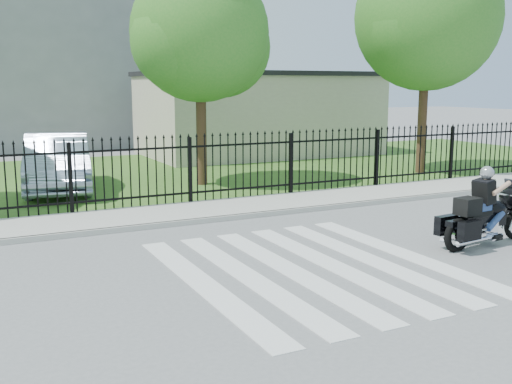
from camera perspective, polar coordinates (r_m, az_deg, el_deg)
name	(u,v)px	position (r m, az deg, el deg)	size (l,w,h in m)	color
ground	(312,268)	(10.46, 5.33, -7.19)	(120.00, 120.00, 0.00)	slate
crosswalk	(312,267)	(10.46, 5.33, -7.16)	(5.00, 5.50, 0.01)	silver
sidewalk	(205,211)	(14.79, -4.90, -1.79)	(40.00, 2.00, 0.12)	#ADAAA3
curb	(221,219)	(13.89, -3.38, -2.56)	(40.00, 0.12, 0.12)	#ADAAA3
grass_strip	(131,175)	(21.37, -11.84, 1.58)	(40.00, 12.00, 0.02)	#365B1F
iron_fence	(190,172)	(15.57, -6.31, 1.93)	(26.00, 0.04, 1.80)	black
tree_mid	(200,33)	(18.81, -5.37, 14.84)	(4.20, 4.20, 6.78)	#382316
tree_right	(427,18)	(22.26, 15.99, 15.64)	(5.00, 5.00, 7.90)	#382316
building_low	(258,116)	(27.42, 0.22, 7.30)	(10.00, 6.00, 3.50)	beige
building_low_roof	(258,74)	(27.39, 0.22, 11.16)	(10.20, 6.20, 0.20)	black
motorcycle_rider	(486,212)	(12.54, 21.05, -1.82)	(2.43, 0.91, 1.61)	black
parked_car	(57,162)	(18.69, -18.38, 2.71)	(1.78, 5.10, 1.68)	#A3B3CE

